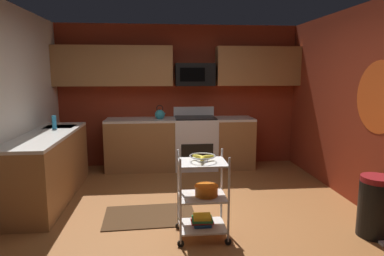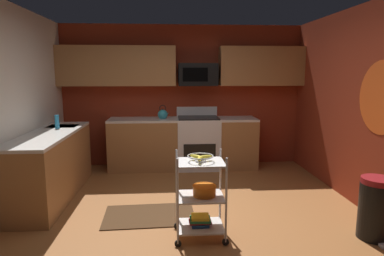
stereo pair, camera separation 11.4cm
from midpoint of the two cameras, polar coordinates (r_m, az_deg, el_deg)
floor at (r=4.34m, az=-0.90°, el=-14.58°), size 4.40×4.80×0.04m
wall_back at (r=6.41m, az=-2.69°, el=5.39°), size 4.52×0.06×2.60m
wall_right at (r=4.72m, az=27.15°, el=2.96°), size 0.06×4.80×2.60m
wall_flower_decal at (r=4.54m, az=28.18°, el=4.57°), size 0.00×0.87×0.87m
counter_run at (r=5.62m, az=-10.88°, el=-3.95°), size 3.53×2.72×0.92m
oven_range at (r=6.22m, az=0.03°, el=-2.37°), size 0.76×0.65×1.10m
upper_cabinets at (r=6.20m, az=-3.21°, el=10.34°), size 4.40×0.33×0.70m
microwave at (r=6.19m, az=-0.07°, el=8.97°), size 0.70×0.39×0.40m
rolling_cart at (r=3.64m, az=0.82°, el=-11.40°), size 0.55×0.42×0.91m
fruit_bowl at (r=3.51m, az=0.83°, el=-4.92°), size 0.27×0.27×0.07m
mixing_bowl_large at (r=3.62m, az=1.52°, el=-10.39°), size 0.25×0.25×0.11m
book_stack at (r=3.74m, az=0.81°, el=-15.24°), size 0.24×0.18×0.11m
kettle at (r=6.10m, az=-5.95°, el=2.29°), size 0.21×0.18×0.26m
dish_soap_bottle at (r=5.35m, az=-22.70°, el=0.88°), size 0.06×0.06×0.20m
trash_can at (r=4.16m, az=27.68°, el=-11.60°), size 0.34×0.42×0.66m
floor_rug at (r=4.32m, az=-7.85°, el=-14.40°), size 1.13×0.75×0.01m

